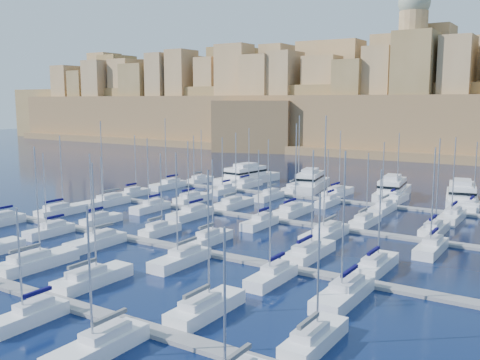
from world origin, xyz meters
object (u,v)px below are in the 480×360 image
Objects in this scene: sailboat_4 at (205,308)px; motor_yacht_a at (247,176)px; motor_yacht_d at (462,196)px; motor_yacht_b at (310,183)px; motor_yacht_c at (392,190)px; sailboat_2 at (36,262)px.

sailboat_4 reaches higher than motor_yacht_a.
motor_yacht_d is (49.53, -0.11, -0.00)m from motor_yacht_a.
motor_yacht_b is at bearing -178.66° from motor_yacht_d.
sailboat_4 is at bearing -60.64° from motor_yacht_a.
motor_yacht_b is at bearing 179.61° from motor_yacht_c.
sailboat_4 reaches higher than motor_yacht_c.
motor_yacht_a is at bearing 177.19° from motor_yacht_b.
motor_yacht_c is at bearing 72.46° from sailboat_2.
motor_yacht_b is 1.03× the size of motor_yacht_c.
sailboat_2 is 69.81m from motor_yacht_b.
sailboat_4 is at bearing -97.68° from motor_yacht_d.
sailboat_2 is 73.00m from motor_yacht_c.
motor_yacht_d is (13.34, 0.88, -0.00)m from motor_yacht_c.
motor_yacht_d is at bearing -0.13° from motor_yacht_a.
motor_yacht_b is at bearing 87.28° from sailboat_2.
sailboat_2 is 0.77× the size of motor_yacht_a.
motor_yacht_a is 1.12× the size of motor_yacht_c.
motor_yacht_b and motor_yacht_c have the same top height.
motor_yacht_b and motor_yacht_d have the same top height.
sailboat_2 is 72.00m from motor_yacht_a.
sailboat_4 is 70.16m from motor_yacht_c.
sailboat_2 is 1.06× the size of sailboat_4.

